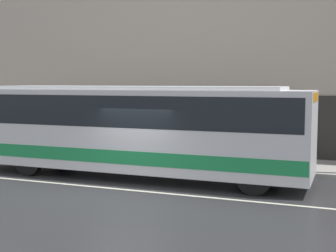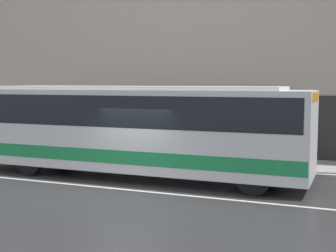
{
  "view_description": "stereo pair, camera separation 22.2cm",
  "coord_description": "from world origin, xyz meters",
  "views": [
    {
      "loc": [
        6.41,
        -12.86,
        3.35
      ],
      "look_at": [
        0.61,
        1.9,
        1.86
      ],
      "focal_mm": 50.0,
      "sensor_mm": 36.0,
      "label": 1
    },
    {
      "loc": [
        6.61,
        -12.78,
        3.35
      ],
      "look_at": [
        0.61,
        1.9,
        1.86
      ],
      "focal_mm": 50.0,
      "sensor_mm": 36.0,
      "label": 2
    }
  ],
  "objects": [
    {
      "name": "ground_plane",
      "position": [
        0.0,
        0.0,
        0.0
      ],
      "size": [
        60.0,
        60.0,
        0.0
      ],
      "primitive_type": "plane",
      "color": "#2D2D30"
    },
    {
      "name": "sidewalk",
      "position": [
        0.0,
        5.59,
        0.08
      ],
      "size": [
        60.0,
        3.19,
        0.16
      ],
      "color": "#A09E99",
      "rests_on": "ground_plane"
    },
    {
      "name": "building_facade",
      "position": [
        0.0,
        7.33,
        5.84
      ],
      "size": [
        60.0,
        0.35,
        12.09
      ],
      "color": "#B7A899",
      "rests_on": "ground_plane"
    },
    {
      "name": "lane_stripe",
      "position": [
        0.0,
        0.0,
        0.0
      ],
      "size": [
        54.0,
        0.14,
        0.01
      ],
      "color": "beige",
      "rests_on": "ground_plane"
    },
    {
      "name": "transit_bus",
      "position": [
        -0.67,
        1.9,
        1.81
      ],
      "size": [
        12.16,
        2.58,
        3.21
      ],
      "color": "silver",
      "rests_on": "ground_plane"
    }
  ]
}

